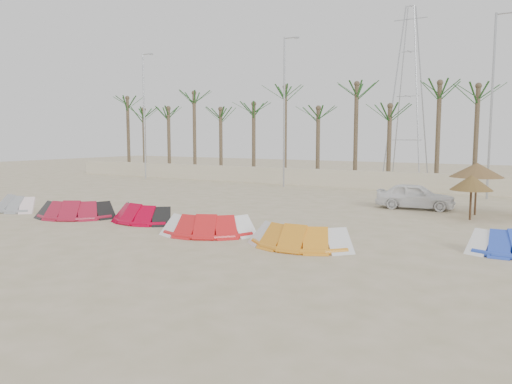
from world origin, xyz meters
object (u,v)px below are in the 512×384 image
Objects in this scene: kite_grey at (19,202)px; car at (415,196)px; parasol_mid at (472,183)px; kite_orange at (303,234)px; kite_red_right at (213,224)px; kite_red_left at (80,209)px; kite_red_mid at (145,212)px; parasol_left at (477,170)px.

car is at bearing 32.72° from kite_grey.
parasol_mid reaches higher than car.
kite_red_right is at bearing 177.88° from kite_orange.
kite_red_left is at bearing 1.32° from kite_grey.
kite_red_mid is at bearing 130.91° from car.
kite_red_mid is 0.89× the size of kite_red_right.
kite_red_right is (12.23, 0.04, 0.00)m from kite_grey.
car is at bearing 84.27° from kite_orange.
parasol_mid reaches higher than kite_red_left.
parasol_mid reaches higher than kite_orange.
kite_red_left is at bearing 179.51° from kite_red_right.
car is (9.38, 10.25, 0.26)m from kite_red_mid.
kite_red_left is 1.59× the size of parasol_left.
parasol_left reaches higher than car.
parasol_left is (20.28, 10.46, 1.77)m from kite_grey.
parasol_left reaches higher than kite_red_mid.
kite_red_right is at bearing -10.70° from kite_red_mid.
kite_orange is 11.27m from car.
parasol_mid is at bearing 47.43° from kite_red_right.
kite_red_right and kite_orange have the same top height.
kite_red_mid is 0.88× the size of car.
kite_orange is 9.92m from parasol_mid.
kite_grey is at bearing -152.71° from parasol_left.
kite_red_mid is at bearing 173.35° from kite_orange.
car reaches higher than kite_red_left.
kite_grey is 1.47× the size of parasol_mid.
kite_orange is at bearing -0.38° from kite_grey.
parasol_mid is 0.52× the size of car.
kite_red_mid is (3.38, 0.75, -0.00)m from kite_red_left.
kite_grey is 22.16m from parasol_mid.
parasol_mid reaches higher than kite_red_right.
kite_grey is 7.95m from kite_red_mid.
parasol_left is 1.23× the size of parasol_mid.
kite_red_left is 18.94m from parasol_left.
kite_red_right is (7.71, -0.07, -0.00)m from kite_red_left.
parasol_left is at bearing 27.29° from kite_grey.
parasol_left reaches higher than kite_red_left.
kite_orange is at bearing -114.85° from parasol_mid.
car reaches higher than kite_red_right.
car reaches higher than kite_orange.
kite_orange is 1.45× the size of parasol_left.
kite_red_mid is 1.38× the size of parasol_left.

